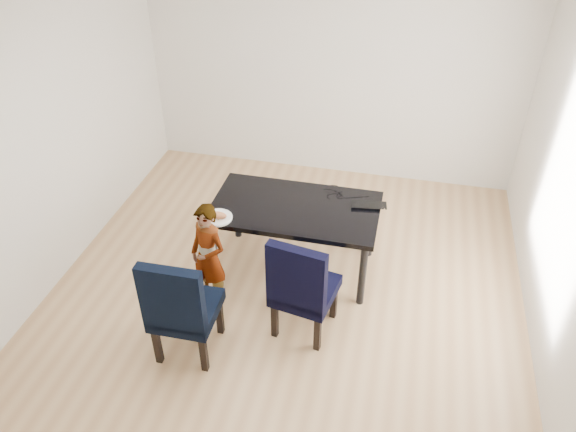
% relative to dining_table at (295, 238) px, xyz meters
% --- Properties ---
extents(floor, '(4.50, 5.00, 0.01)m').
position_rel_dining_table_xyz_m(floor, '(0.00, -0.50, -0.38)').
color(floor, tan).
rests_on(floor, ground).
extents(ceiling, '(4.50, 5.00, 0.01)m').
position_rel_dining_table_xyz_m(ceiling, '(0.00, -0.50, 2.33)').
color(ceiling, white).
rests_on(ceiling, wall_back).
extents(wall_back, '(4.50, 0.01, 2.70)m').
position_rel_dining_table_xyz_m(wall_back, '(0.00, 2.00, 0.98)').
color(wall_back, silver).
rests_on(wall_back, ground).
extents(wall_left, '(0.01, 5.00, 2.70)m').
position_rel_dining_table_xyz_m(wall_left, '(-2.25, -0.50, 0.98)').
color(wall_left, silver).
rests_on(wall_left, ground).
extents(wall_right, '(0.01, 5.00, 2.70)m').
position_rel_dining_table_xyz_m(wall_right, '(2.25, -0.50, 0.98)').
color(wall_right, white).
rests_on(wall_right, ground).
extents(dining_table, '(1.60, 0.90, 0.75)m').
position_rel_dining_table_xyz_m(dining_table, '(0.00, 0.00, 0.00)').
color(dining_table, black).
rests_on(dining_table, floor).
extents(chair_left, '(0.52, 0.54, 1.07)m').
position_rel_dining_table_xyz_m(chair_left, '(-0.65, -1.24, 0.16)').
color(chair_left, black).
rests_on(chair_left, floor).
extents(chair_right, '(0.59, 0.61, 1.05)m').
position_rel_dining_table_xyz_m(chair_right, '(0.27, -0.78, 0.15)').
color(chair_right, black).
rests_on(chair_right, floor).
extents(child, '(0.46, 0.40, 1.07)m').
position_rel_dining_table_xyz_m(child, '(-0.66, -0.65, 0.16)').
color(child, orange).
rests_on(child, floor).
extents(plate, '(0.34, 0.34, 0.02)m').
position_rel_dining_table_xyz_m(plate, '(-0.66, -0.35, 0.38)').
color(plate, white).
rests_on(plate, dining_table).
extents(sandwich, '(0.18, 0.11, 0.07)m').
position_rel_dining_table_xyz_m(sandwich, '(-0.65, -0.36, 0.42)').
color(sandwich, '#AE663E').
rests_on(sandwich, plate).
extents(laptop, '(0.36, 0.26, 0.03)m').
position_rel_dining_table_xyz_m(laptop, '(0.68, 0.21, 0.39)').
color(laptop, black).
rests_on(laptop, dining_table).
extents(cable_tangle, '(0.19, 0.19, 0.01)m').
position_rel_dining_table_xyz_m(cable_tangle, '(0.34, 0.26, 0.38)').
color(cable_tangle, black).
rests_on(cable_tangle, dining_table).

